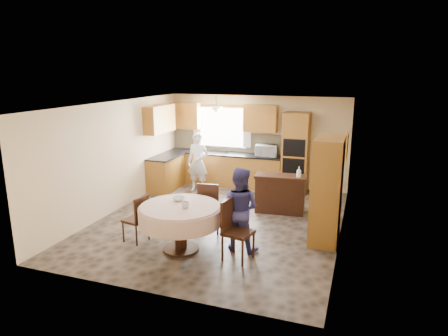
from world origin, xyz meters
name	(u,v)px	position (x,y,z in m)	size (l,w,h in m)	color
floor	(219,221)	(0.00, 0.00, 0.00)	(5.00, 6.00, 0.01)	brown
ceiling	(219,104)	(0.00, 0.00, 2.50)	(5.00, 6.00, 0.01)	white
wall_back	(256,141)	(0.00, 3.00, 1.25)	(5.00, 0.02, 2.50)	beige
wall_front	(145,212)	(0.00, -3.00, 1.25)	(5.00, 0.02, 2.50)	beige
wall_left	(116,156)	(-2.50, 0.00, 1.25)	(0.02, 6.00, 2.50)	beige
wall_right	(344,175)	(2.50, 0.00, 1.25)	(0.02, 6.00, 2.50)	beige
window	(222,127)	(-1.00, 2.98, 1.60)	(1.40, 0.03, 1.10)	white
curtain_left	(197,124)	(-1.75, 2.93, 1.65)	(0.22, 0.02, 1.15)	white
curtain_right	(247,127)	(-0.25, 2.93, 1.65)	(0.22, 0.02, 1.15)	white
base_cab_back	(224,170)	(-0.85, 2.70, 0.44)	(3.30, 0.60, 0.88)	#B2742F
counter_back	(224,154)	(-0.85, 2.70, 0.90)	(3.30, 0.64, 0.04)	black
base_cab_left	(166,173)	(-2.20, 1.80, 0.44)	(0.60, 1.20, 0.88)	#B2742F
counter_left	(165,157)	(-2.20, 1.80, 0.90)	(0.64, 1.20, 0.04)	black
backsplash	(227,142)	(-0.85, 2.99, 1.18)	(3.30, 0.02, 0.55)	tan
wall_cab_left	(186,115)	(-2.05, 2.83, 1.91)	(0.85, 0.33, 0.72)	#BD832F
wall_cab_right	(261,118)	(0.15, 2.83, 1.91)	(0.90, 0.33, 0.72)	#BD832F
wall_cab_side	(160,119)	(-2.33, 1.80, 1.91)	(0.33, 1.20, 0.72)	#BD832F
oven_tower	(296,153)	(1.15, 2.69, 1.06)	(0.66, 0.62, 2.12)	#B2742F
oven_upper	(294,148)	(1.15, 2.38, 1.25)	(0.56, 0.01, 0.45)	black
oven_lower	(293,167)	(1.15, 2.38, 0.75)	(0.56, 0.01, 0.45)	black
pendant	(216,110)	(-1.00, 2.50, 2.12)	(0.36, 0.36, 0.18)	beige
sideboard	(280,195)	(1.10, 1.01, 0.41)	(1.15, 0.47, 0.82)	#3D1E10
space_heater	(325,207)	(2.12, 0.83, 0.30)	(0.43, 0.30, 0.60)	black
cupboard	(327,190)	(2.22, -0.19, 0.99)	(0.52, 1.04, 1.98)	#B2742F
dining_table	(180,215)	(-0.18, -1.54, 0.66)	(1.47, 1.47, 0.84)	#3D1E10
chair_left	(138,217)	(-1.08, -1.48, 0.50)	(0.46, 0.46, 0.90)	#3D1E10
chair_back	(210,205)	(0.01, -0.58, 0.57)	(0.49, 0.49, 1.03)	#3D1E10
chair_right	(234,227)	(0.83, -1.53, 0.58)	(0.54, 0.54, 1.05)	#3D1E10
framed_picture	(346,145)	(2.47, 0.84, 1.67)	(0.06, 0.59, 0.49)	gold
microwave	(266,151)	(0.36, 2.65, 1.08)	(0.57, 0.39, 0.31)	silver
person_sink	(198,162)	(-1.30, 1.92, 0.79)	(0.58, 0.38, 1.58)	silver
person_dining	(239,209)	(0.80, -1.15, 0.76)	(0.74, 0.58, 1.53)	navy
bowl_sideboard	(273,176)	(0.93, 1.01, 0.84)	(0.21, 0.21, 0.05)	#B2B2B2
bottle_sideboard	(299,173)	(1.50, 1.01, 0.96)	(0.11, 0.11, 0.28)	silver
cup_table	(185,205)	(-0.04, -1.61, 0.90)	(0.14, 0.14, 0.11)	#B2B2B2
bowl_table	(179,199)	(-0.32, -1.29, 0.88)	(0.22, 0.22, 0.07)	#B2B2B2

